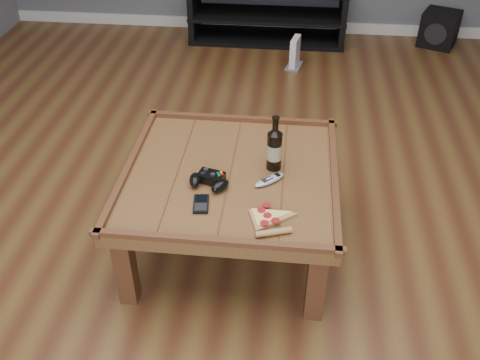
# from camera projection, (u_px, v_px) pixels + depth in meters

# --- Properties ---
(ground) EXTENTS (6.00, 6.00, 0.00)m
(ground) POSITION_uv_depth(u_px,v_px,m) (231.00, 242.00, 2.79)
(ground) COLOR #4A2715
(ground) RESTS_ON ground
(baseboard) EXTENTS (5.00, 0.02, 0.10)m
(baseboard) POSITION_uv_depth(u_px,v_px,m) (269.00, 25.00, 5.14)
(baseboard) COLOR silver
(baseboard) RESTS_ON ground
(coffee_table) EXTENTS (1.03, 1.03, 0.48)m
(coffee_table) POSITION_uv_depth(u_px,v_px,m) (231.00, 183.00, 2.55)
(coffee_table) COLOR #573518
(coffee_table) RESTS_ON ground
(media_console) EXTENTS (1.40, 0.45, 0.50)m
(media_console) POSITION_uv_depth(u_px,v_px,m) (268.00, 14.00, 4.83)
(media_console) COLOR black
(media_console) RESTS_ON ground
(beer_bottle) EXTENTS (0.07, 0.07, 0.28)m
(beer_bottle) POSITION_uv_depth(u_px,v_px,m) (274.00, 148.00, 2.48)
(beer_bottle) COLOR black
(beer_bottle) RESTS_ON coffee_table
(game_controller) EXTENTS (0.20, 0.16, 0.06)m
(game_controller) POSITION_uv_depth(u_px,v_px,m) (209.00, 180.00, 2.43)
(game_controller) COLOR black
(game_controller) RESTS_ON coffee_table
(pizza_slice) EXTENTS (0.24, 0.31, 0.03)m
(pizza_slice) POSITION_uv_depth(u_px,v_px,m) (268.00, 219.00, 2.23)
(pizza_slice) COLOR tan
(pizza_slice) RESTS_ON coffee_table
(smartphone) EXTENTS (0.08, 0.13, 0.02)m
(smartphone) POSITION_uv_depth(u_px,v_px,m) (201.00, 204.00, 2.32)
(smartphone) COLOR black
(smartphone) RESTS_ON coffee_table
(remote_control) EXTENTS (0.16, 0.15, 0.02)m
(remote_control) POSITION_uv_depth(u_px,v_px,m) (269.00, 180.00, 2.45)
(remote_control) COLOR #979CA4
(remote_control) RESTS_ON coffee_table
(subwoofer) EXTENTS (0.40, 0.40, 0.30)m
(subwoofer) POSITION_uv_depth(u_px,v_px,m) (439.00, 29.00, 4.79)
(subwoofer) COLOR black
(subwoofer) RESTS_ON ground
(game_console) EXTENTS (0.15, 0.22, 0.26)m
(game_console) POSITION_uv_depth(u_px,v_px,m) (295.00, 54.00, 4.43)
(game_console) COLOR slate
(game_console) RESTS_ON ground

